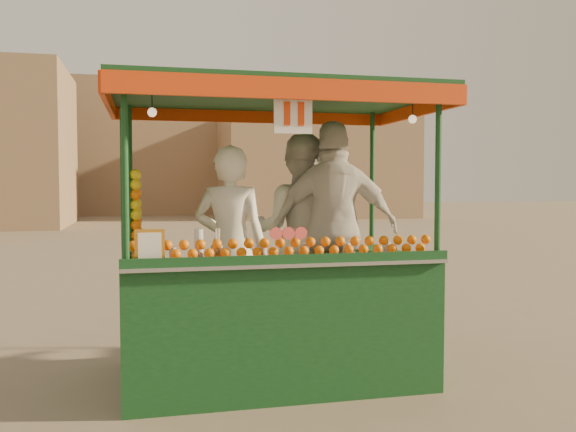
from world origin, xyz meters
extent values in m
plane|color=#6F614F|center=(0.00, 0.00, 0.00)|extent=(90.00, 90.00, 0.00)
cube|color=#8D6A50|center=(7.00, 24.00, 2.50)|extent=(9.00, 6.00, 5.00)
cube|color=#8D6A50|center=(-2.00, 30.00, 3.50)|extent=(14.00, 7.00, 7.00)
cube|color=#103C19|center=(-0.11, -0.19, 0.14)|extent=(2.39, 1.47, 0.28)
cylinder|color=black|center=(-0.94, -0.19, 0.17)|extent=(0.33, 0.09, 0.33)
cylinder|color=black|center=(0.71, -0.19, 0.17)|extent=(0.33, 0.09, 0.33)
cube|color=#103C19|center=(-0.11, -0.79, 0.64)|extent=(2.39, 0.28, 0.73)
cube|color=#103C19|center=(-1.17, -0.10, 0.64)|extent=(0.28, 1.19, 0.73)
cube|color=#103C19|center=(0.94, -0.10, 0.64)|extent=(0.28, 1.19, 0.73)
cube|color=#B2B2B7|center=(-0.11, -0.76, 1.02)|extent=(2.39, 0.42, 0.03)
cylinder|color=#103C19|center=(-1.26, -0.88, 1.65)|extent=(0.05, 0.05, 1.29)
cylinder|color=#103C19|center=(1.03, -0.88, 1.65)|extent=(0.05, 0.05, 1.29)
cylinder|color=#103C19|center=(-1.26, 0.50, 1.65)|extent=(0.05, 0.05, 1.29)
cylinder|color=#103C19|center=(1.03, 0.50, 1.65)|extent=(0.05, 0.05, 1.29)
cube|color=#103C19|center=(-0.11, -0.19, 2.33)|extent=(2.57, 1.65, 0.07)
cube|color=red|center=(-0.11, -1.02, 2.26)|extent=(2.57, 0.04, 0.15)
cube|color=red|center=(-0.11, 0.64, 2.26)|extent=(2.57, 0.04, 0.15)
cube|color=red|center=(-1.40, -0.19, 2.26)|extent=(0.04, 1.65, 0.15)
cube|color=red|center=(1.17, -0.19, 2.26)|extent=(0.04, 1.65, 0.15)
cylinder|color=#F64F4A|center=(-0.13, -0.88, 1.25)|extent=(0.09, 0.02, 0.09)
cube|color=orange|center=(-1.11, -0.88, 1.17)|extent=(0.20, 0.02, 0.26)
cube|color=white|center=(-0.11, -0.94, 2.09)|extent=(0.28, 0.01, 0.28)
sphere|color=#FFE5B2|center=(-1.08, -0.81, 2.09)|extent=(0.06, 0.06, 0.06)
sphere|color=#FFE5B2|center=(0.85, -0.81, 2.09)|extent=(0.06, 0.06, 0.06)
imported|color=white|center=(-0.47, -0.24, 1.09)|extent=(0.69, 0.57, 1.64)
imported|color=beige|center=(0.24, 0.26, 1.16)|extent=(1.06, 0.96, 1.78)
imported|color=silver|center=(0.49, -0.03, 1.22)|extent=(1.16, 0.64, 1.88)
camera|label=1|loc=(-1.13, -5.12, 1.60)|focal=37.95mm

